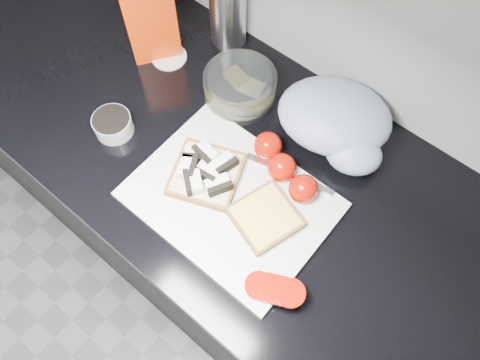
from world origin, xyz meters
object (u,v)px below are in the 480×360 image
object	(u,v)px
bread_bag	(149,13)
cutting_board	(231,200)
steel_canister	(228,5)
glass_bowl	(240,87)

from	to	relation	value
bread_bag	cutting_board	bearing A→B (deg)	8.56
bread_bag	steel_canister	bearing A→B (deg)	80.16
steel_canister	bread_bag	bearing A→B (deg)	-135.00
cutting_board	bread_bag	bearing A→B (deg)	153.41
glass_bowl	steel_canister	bearing A→B (deg)	138.50
bread_bag	steel_canister	size ratio (longest dim) A/B	0.92
glass_bowl	steel_canister	distance (m)	0.20
glass_bowl	steel_canister	size ratio (longest dim) A/B	0.80
cutting_board	glass_bowl	distance (m)	0.28
glass_bowl	steel_canister	xyz separation A→B (m)	(-0.14, 0.12, 0.07)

